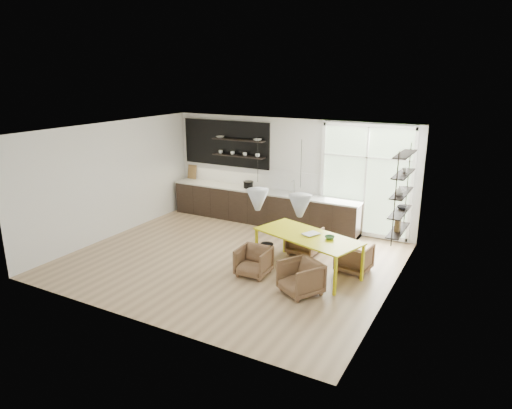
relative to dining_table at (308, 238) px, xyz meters
name	(u,v)px	position (x,y,z in m)	size (l,w,h in m)	color
room	(276,189)	(-1.16, 0.86, 0.70)	(7.02, 6.01, 2.91)	tan
kitchen_run	(260,202)	(-2.43, 2.46, -0.16)	(5.54, 0.69, 2.75)	black
right_shelving	(401,196)	(1.62, 0.94, 0.89)	(0.26, 1.22, 1.90)	black
dining_table	(308,238)	(0.00, 0.00, 0.00)	(2.43, 1.64, 0.81)	#CDC80F
armchair_back_left	(305,241)	(-0.43, 0.90, -0.44)	(0.68, 0.70, 0.64)	brown
armchair_back_right	(354,258)	(0.87, 0.48, -0.45)	(0.65, 0.67, 0.61)	brown
armchair_front_left	(254,261)	(-0.91, -0.69, -0.46)	(0.64, 0.66, 0.60)	brown
armchair_front_right	(301,278)	(0.28, -0.99, -0.44)	(0.69, 0.71, 0.64)	brown
wire_stool	(267,249)	(-1.03, 0.15, -0.51)	(0.31, 0.31, 0.39)	black
table_book	(307,232)	(-0.07, 0.11, 0.07)	(0.25, 0.34, 0.03)	white
table_bowl	(330,238)	(0.47, 0.00, 0.09)	(0.20, 0.20, 0.06)	#407146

